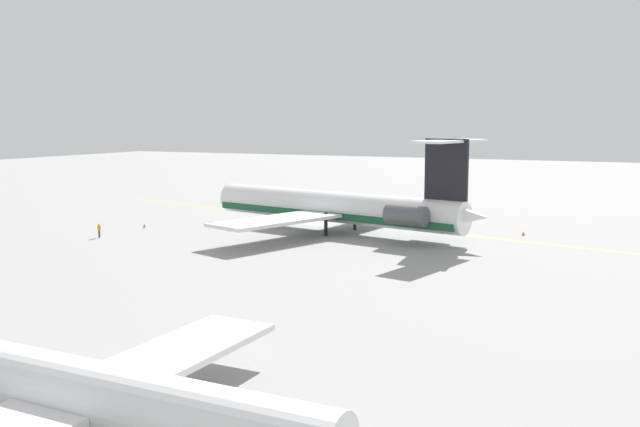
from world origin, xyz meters
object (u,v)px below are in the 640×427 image
main_jetliner (340,207)px  airliner_mid_left (89,395)px  safety_cone_wingtip (523,233)px  ground_crew_near_tail (99,229)px  ground_crew_near_nose (269,202)px  safety_cone_nose (144,226)px

main_jetliner → airliner_mid_left: 62.31m
main_jetliner → safety_cone_wingtip: main_jetliner is taller
main_jetliner → ground_crew_near_tail: bearing=44.7°
main_jetliner → ground_crew_near_nose: 27.61m
ground_crew_near_tail → safety_cone_wingtip: 53.64m
ground_crew_near_nose → ground_crew_near_tail: bearing=-17.3°
main_jetliner → safety_cone_nose: size_ratio=77.30×
main_jetliner → safety_cone_wingtip: size_ratio=77.30×
ground_crew_near_nose → safety_cone_nose: size_ratio=3.33×
main_jetliner → ground_crew_near_nose: main_jetliner is taller
ground_crew_near_tail → safety_cone_nose: size_ratio=3.28×
airliner_mid_left → ground_crew_near_nose: airliner_mid_left is taller
safety_cone_wingtip → airliner_mid_left: bearing=83.7°
main_jetliner → ground_crew_near_tail: size_ratio=23.58×
ground_crew_near_tail → safety_cone_nose: bearing=177.6°
airliner_mid_left → safety_cone_wingtip: airliner_mid_left is taller
ground_crew_near_tail → ground_crew_near_nose: bearing=166.9°
ground_crew_near_nose → ground_crew_near_tail: 34.78m
ground_crew_near_nose → safety_cone_nose: (5.38, 25.31, -0.89)m
ground_crew_near_tail → main_jetliner: bearing=117.6°
ground_crew_near_nose → airliner_mid_left: bearing=15.0°
ground_crew_near_nose → main_jetliner: bearing=40.0°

